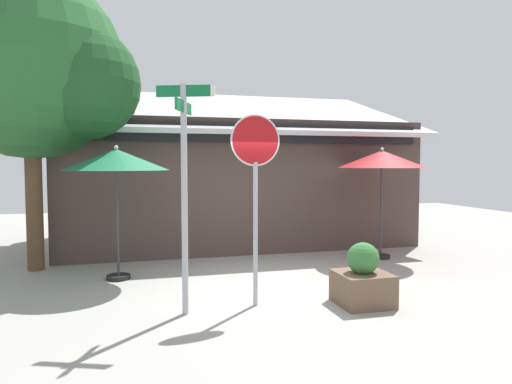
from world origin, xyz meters
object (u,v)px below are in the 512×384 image
at_px(street_sign_post, 184,178).
at_px(patio_umbrella_forest_green_left, 116,161).
at_px(sidewalk_planter, 363,280).
at_px(shade_tree, 40,70).
at_px(stop_sign, 255,173).
at_px(patio_umbrella_crimson_center, 382,160).

xyz_separation_m(street_sign_post, patio_umbrella_forest_green_left, (-0.99, 2.36, 0.25)).
bearing_deg(sidewalk_planter, shade_tree, 143.75).
distance_m(patio_umbrella_forest_green_left, shade_tree, 2.60).
height_order(street_sign_post, stop_sign, street_sign_post).
bearing_deg(stop_sign, shade_tree, 136.41).
relative_size(stop_sign, shade_tree, 0.49).
relative_size(street_sign_post, shade_tree, 0.55).
distance_m(street_sign_post, sidewalk_planter, 3.14).
bearing_deg(sidewalk_planter, patio_umbrella_crimson_center, 55.60).
height_order(patio_umbrella_crimson_center, sidewalk_planter, patio_umbrella_crimson_center).
height_order(street_sign_post, patio_umbrella_forest_green_left, street_sign_post).
xyz_separation_m(stop_sign, patio_umbrella_crimson_center, (3.70, 2.65, 0.21)).
bearing_deg(patio_umbrella_forest_green_left, patio_umbrella_crimson_center, 4.25).
distance_m(street_sign_post, patio_umbrella_forest_green_left, 2.57).
bearing_deg(shade_tree, patio_umbrella_forest_green_left, -38.11).
bearing_deg(street_sign_post, sidewalk_planter, -5.60).
bearing_deg(shade_tree, patio_umbrella_crimson_center, -5.68).
xyz_separation_m(street_sign_post, shade_tree, (-2.45, 3.51, 2.06)).
relative_size(patio_umbrella_forest_green_left, sidewalk_planter, 2.60).
distance_m(street_sign_post, patio_umbrella_crimson_center, 5.54).
bearing_deg(stop_sign, sidewalk_planter, -14.10).
height_order(stop_sign, sidewalk_planter, stop_sign).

